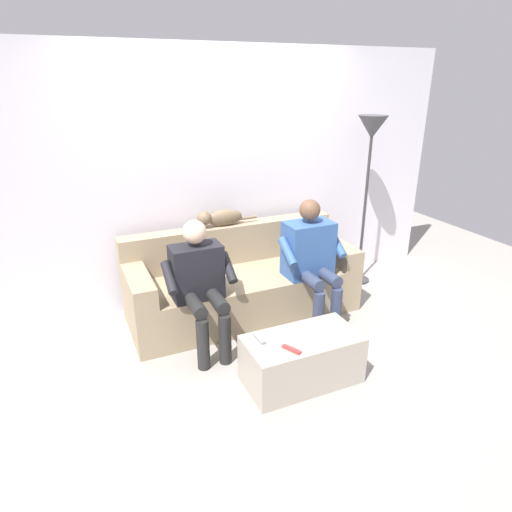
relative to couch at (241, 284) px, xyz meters
name	(u,v)px	position (x,y,z in m)	size (l,w,h in m)	color
ground_plane	(275,350)	(0.00, 0.73, -0.29)	(8.00, 8.00, 0.00)	gray
back_wall	(221,178)	(0.00, -0.51, 0.92)	(4.98, 0.06, 2.41)	silver
couch	(241,284)	(0.00, 0.00, 0.00)	(2.13, 0.81, 0.80)	#9E896B
coffee_table	(302,359)	(0.00, 1.17, -0.10)	(0.85, 0.44, 0.37)	#A89E8E
person_left_seated	(311,255)	(-0.53, 0.37, 0.35)	(0.58, 0.56, 1.13)	#335693
person_right_seated	(200,280)	(0.53, 0.41, 0.32)	(0.56, 0.55, 1.09)	black
cat_on_backrest	(220,218)	(0.10, -0.27, 0.60)	(0.59, 0.13, 0.17)	#756047
remote_red	(292,349)	(0.15, 1.28, 0.09)	(0.15, 0.03, 0.02)	#B73333
remote_white	(333,328)	(-0.26, 1.15, 0.09)	(0.14, 0.04, 0.02)	white
remote_gray	(259,339)	(0.30, 1.07, 0.09)	(0.14, 0.03, 0.02)	gray
floor_lamp	(371,142)	(-1.46, -0.12, 1.23)	(0.30, 0.30, 1.78)	#2D2D2D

